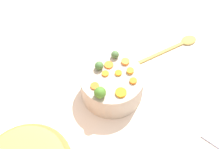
# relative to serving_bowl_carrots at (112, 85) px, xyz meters

# --- Properties ---
(tabletop) EXTENTS (2.40, 2.40, 0.02)m
(tabletop) POSITION_rel_serving_bowl_carrots_xyz_m (0.03, -0.02, -0.06)
(tabletop) COLOR silver
(tabletop) RESTS_ON ground
(serving_bowl_carrots) EXTENTS (0.24, 0.24, 0.11)m
(serving_bowl_carrots) POSITION_rel_serving_bowl_carrots_xyz_m (0.00, 0.00, 0.00)
(serving_bowl_carrots) COLOR #B6A797
(serving_bowl_carrots) RESTS_ON tabletop
(carrot_slice_0) EXTENTS (0.05, 0.05, 0.01)m
(carrot_slice_0) POSITION_rel_serving_bowl_carrots_xyz_m (0.07, 0.04, 0.06)
(carrot_slice_0) COLOR orange
(carrot_slice_0) RESTS_ON serving_bowl_carrots
(carrot_slice_1) EXTENTS (0.04, 0.04, 0.01)m
(carrot_slice_1) POSITION_rel_serving_bowl_carrots_xyz_m (-0.07, 0.04, 0.06)
(carrot_slice_1) COLOR orange
(carrot_slice_1) RESTS_ON serving_bowl_carrots
(carrot_slice_2) EXTENTS (0.04, 0.04, 0.01)m
(carrot_slice_2) POSITION_rel_serving_bowl_carrots_xyz_m (0.01, 0.08, 0.06)
(carrot_slice_2) COLOR orange
(carrot_slice_2) RESTS_ON serving_bowl_carrots
(carrot_slice_3) EXTENTS (0.04, 0.04, 0.01)m
(carrot_slice_3) POSITION_rel_serving_bowl_carrots_xyz_m (0.06, -0.05, 0.06)
(carrot_slice_3) COLOR orange
(carrot_slice_3) RESTS_ON serving_bowl_carrots
(carrot_slice_4) EXTENTS (0.04, 0.04, 0.01)m
(carrot_slice_4) POSITION_rel_serving_bowl_carrots_xyz_m (-0.05, -0.02, 0.06)
(carrot_slice_4) COLOR orange
(carrot_slice_4) RESTS_ON serving_bowl_carrots
(carrot_slice_5) EXTENTS (0.03, 0.03, 0.01)m
(carrot_slice_5) POSITION_rel_serving_bowl_carrots_xyz_m (-0.03, 0.06, 0.06)
(carrot_slice_5) COLOR orange
(carrot_slice_5) RESTS_ON serving_bowl_carrots
(carrot_slice_6) EXTENTS (0.03, 0.03, 0.01)m
(carrot_slice_6) POSITION_rel_serving_bowl_carrots_xyz_m (-0.02, 0.02, 0.06)
(carrot_slice_6) COLOR orange
(carrot_slice_6) RESTS_ON serving_bowl_carrots
(carrot_slice_7) EXTENTS (0.03, 0.03, 0.01)m
(carrot_slice_7) POSITION_rel_serving_bowl_carrots_xyz_m (-0.00, -0.03, 0.06)
(carrot_slice_7) COLOR orange
(carrot_slice_7) RESTS_ON serving_bowl_carrots
(brussels_sprout_0) EXTENTS (0.04, 0.04, 0.04)m
(brussels_sprout_0) POSITION_rel_serving_bowl_carrots_xyz_m (0.09, -0.02, 0.08)
(brussels_sprout_0) COLOR #487B28
(brussels_sprout_0) RESTS_ON serving_bowl_carrots
(brussels_sprout_1) EXTENTS (0.03, 0.03, 0.03)m
(brussels_sprout_1) POSITION_rel_serving_bowl_carrots_xyz_m (-0.02, -0.05, 0.07)
(brussels_sprout_1) COLOR #446E37
(brussels_sprout_1) RESTS_ON serving_bowl_carrots
(brussels_sprout_2) EXTENTS (0.03, 0.03, 0.03)m
(brussels_sprout_2) POSITION_rel_serving_bowl_carrots_xyz_m (-0.09, -0.01, 0.07)
(brussels_sprout_2) COLOR #476B3C
(brussels_sprout_2) RESTS_ON serving_bowl_carrots
(wooden_spoon) EXTENTS (0.24, 0.27, 0.01)m
(wooden_spoon) POSITION_rel_serving_bowl_carrots_xyz_m (-0.29, 0.23, -0.05)
(wooden_spoon) COLOR #A98C45
(wooden_spoon) RESTS_ON tabletop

